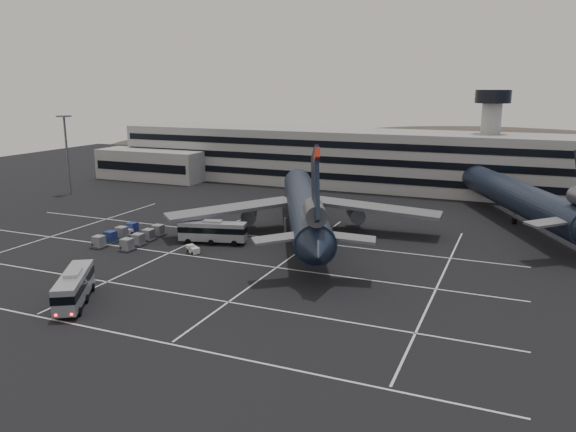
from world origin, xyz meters
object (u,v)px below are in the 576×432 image
object	(u,v)px
trijet_main	(304,207)
tug_a	(125,232)
uld_cluster	(130,236)
bus_far	(213,231)
bus_near	(74,286)

from	to	relation	value
trijet_main	tug_a	world-z (taller)	trijet_main
trijet_main	uld_cluster	bearing A→B (deg)	-176.21
trijet_main	tug_a	bearing A→B (deg)	176.81
bus_far	bus_near	bearing A→B (deg)	161.38
trijet_main	bus_far	bearing A→B (deg)	-166.98
trijet_main	bus_near	distance (m)	40.66
bus_near	uld_cluster	bearing A→B (deg)	83.51
bus_far	uld_cluster	world-z (taller)	bus_far
bus_near	uld_cluster	world-z (taller)	bus_near
trijet_main	uld_cluster	world-z (taller)	trijet_main
trijet_main	bus_near	world-z (taller)	trijet_main
bus_near	uld_cluster	distance (m)	26.82
trijet_main	bus_far	distance (m)	15.74
bus_far	trijet_main	bearing A→B (deg)	-67.24
trijet_main	bus_far	size ratio (longest dim) A/B	4.86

